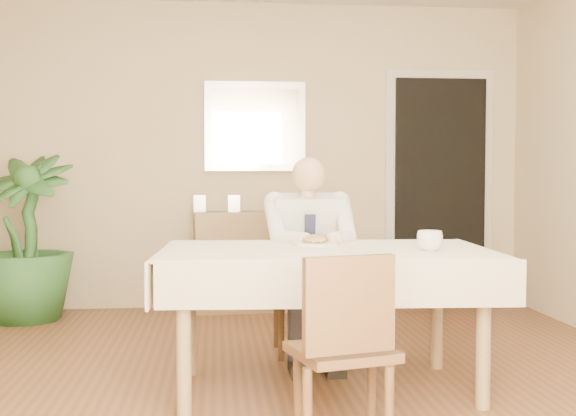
{
  "coord_description": "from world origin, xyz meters",
  "views": [
    {
      "loc": [
        -0.41,
        -3.71,
        1.14
      ],
      "look_at": [
        0.0,
        0.35,
        0.95
      ],
      "focal_mm": 45.0,
      "sensor_mm": 36.0,
      "label": 1
    }
  ],
  "objects": [
    {
      "name": "photo_frame_center",
      "position": [
        -0.26,
        2.33,
        0.9
      ],
      "size": [
        0.1,
        0.02,
        0.14
      ],
      "primitive_type": "cube",
      "color": "silver",
      "rests_on": "sideboard"
    },
    {
      "name": "room",
      "position": [
        0.0,
        0.0,
        1.3
      ],
      "size": [
        5.0,
        5.02,
        2.6
      ],
      "color": "brown",
      "rests_on": "ground"
    },
    {
      "name": "coffee_mug",
      "position": [
        0.67,
        -0.16,
        0.8
      ],
      "size": [
        0.17,
        0.17,
        0.1
      ],
      "primitive_type": "imported",
      "rotation": [
        0.0,
        0.0,
        0.35
      ],
      "color": "white",
      "rests_on": "dining_table"
    },
    {
      "name": "doorway",
      "position": [
        1.55,
        2.46,
        1.0
      ],
      "size": [
        0.96,
        0.07,
        2.1
      ],
      "color": "silver",
      "rests_on": "ground"
    },
    {
      "name": "plate",
      "position": [
        0.14,
        0.2,
        0.76
      ],
      "size": [
        0.26,
        0.26,
        0.02
      ],
      "primitive_type": "cylinder",
      "color": "white",
      "rests_on": "dining_table"
    },
    {
      "name": "photo_frame_left",
      "position": [
        -0.54,
        2.35,
        0.9
      ],
      "size": [
        0.1,
        0.02,
        0.14
      ],
      "primitive_type": "cube",
      "color": "silver",
      "rests_on": "sideboard"
    },
    {
      "name": "knife",
      "position": [
        0.18,
        0.14,
        0.78
      ],
      "size": [
        0.01,
        0.13,
        0.01
      ],
      "primitive_type": "cylinder",
      "rotation": [
        1.57,
        0.0,
        0.0
      ],
      "color": "silver",
      "rests_on": "dining_table"
    },
    {
      "name": "sideboard",
      "position": [
        -0.07,
        2.32,
        0.41
      ],
      "size": [
        1.06,
        0.43,
        0.83
      ],
      "primitive_type": "cube",
      "rotation": [
        0.0,
        0.0,
        0.08
      ],
      "color": "#90764E",
      "rests_on": "ground"
    },
    {
      "name": "dining_table",
      "position": [
        0.16,
        0.01,
        0.67
      ],
      "size": [
        1.77,
        1.11,
        0.75
      ],
      "rotation": [
        0.0,
        0.0,
        -0.06
      ],
      "color": "#90764E",
      "rests_on": "ground"
    },
    {
      "name": "chair_far",
      "position": [
        0.16,
        0.89,
        0.48
      ],
      "size": [
        0.43,
        0.43,
        0.86
      ],
      "rotation": [
        0.0,
        0.0,
        -0.06
      ],
      "color": "#462D1A",
      "rests_on": "ground"
    },
    {
      "name": "seated_man",
      "position": [
        0.16,
        0.6,
        0.69
      ],
      "size": [
        0.48,
        0.72,
        1.24
      ],
      "color": "white",
      "rests_on": "ground"
    },
    {
      "name": "photo_frame_right",
      "position": [
        0.08,
        2.37,
        0.9
      ],
      "size": [
        0.1,
        0.02,
        0.14
      ],
      "primitive_type": "cube",
      "color": "silver",
      "rests_on": "sideboard"
    },
    {
      "name": "mirror",
      "position": [
        -0.07,
        2.47,
        1.55
      ],
      "size": [
        0.86,
        0.04,
        0.76
      ],
      "color": "silver",
      "rests_on": "room"
    },
    {
      "name": "fork",
      "position": [
        0.1,
        0.14,
        0.78
      ],
      "size": [
        0.01,
        0.13,
        0.01
      ],
      "primitive_type": "cylinder",
      "rotation": [
        1.57,
        0.0,
        0.0
      ],
      "color": "silver",
      "rests_on": "dining_table"
    },
    {
      "name": "food",
      "position": [
        0.14,
        0.2,
        0.78
      ],
      "size": [
        0.14,
        0.14,
        0.06
      ],
      "primitive_type": "ellipsoid",
      "color": "brown",
      "rests_on": "dining_table"
    },
    {
      "name": "potted_palm",
      "position": [
        -1.88,
        2.05,
        0.65
      ],
      "size": [
        0.91,
        0.91,
        1.3
      ],
      "primitive_type": "imported",
      "rotation": [
        0.0,
        0.0,
        -0.3
      ],
      "color": "#234F21",
      "rests_on": "ground"
    },
    {
      "name": "chair_near",
      "position": [
        0.12,
        -0.82,
        0.46
      ],
      "size": [
        0.47,
        0.48,
        0.82
      ],
      "rotation": [
        0.0,
        0.0,
        0.26
      ],
      "color": "#462D1A",
      "rests_on": "ground"
    }
  ]
}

